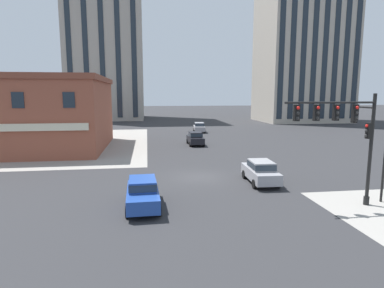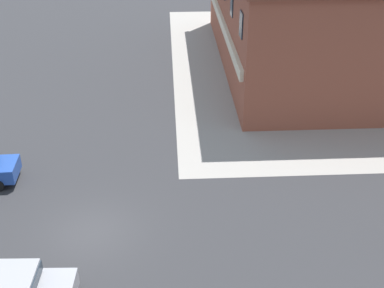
% 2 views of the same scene
% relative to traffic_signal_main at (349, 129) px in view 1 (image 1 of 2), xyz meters
% --- Properties ---
extents(ground_plane, '(320.00, 320.00, 0.00)m').
position_rel_traffic_signal_main_xyz_m(ground_plane, '(-7.44, 7.54, -4.47)').
color(ground_plane, '#2D2D30').
extents(sidewalk_far_corner, '(32.00, 32.00, 0.02)m').
position_rel_traffic_signal_main_xyz_m(sidewalk_far_corner, '(-27.44, 27.54, -4.47)').
color(sidewalk_far_corner, gray).
rests_on(sidewalk_far_corner, ground).
extents(traffic_signal_main, '(5.46, 2.09, 6.50)m').
position_rel_traffic_signal_main_xyz_m(traffic_signal_main, '(0.00, 0.00, 0.00)').
color(traffic_signal_main, black).
rests_on(traffic_signal_main, ground).
extents(car_main_northbound_near, '(2.18, 4.54, 1.68)m').
position_rel_traffic_signal_main_xyz_m(car_main_northbound_near, '(-2.55, 37.59, -3.56)').
color(car_main_northbound_near, '#99999E').
rests_on(car_main_northbound_near, ground).
extents(car_main_southbound_far, '(1.91, 4.41, 1.68)m').
position_rel_traffic_signal_main_xyz_m(car_main_southbound_far, '(-5.29, 23.76, -3.56)').
color(car_main_southbound_far, black).
rests_on(car_main_southbound_far, ground).
extents(car_cross_eastbound, '(1.99, 4.45, 1.68)m').
position_rel_traffic_signal_main_xyz_m(car_cross_eastbound, '(-11.71, 1.19, -3.56)').
color(car_cross_eastbound, '#23479E').
rests_on(car_cross_eastbound, ground).
extents(car_cross_westbound, '(2.03, 4.47, 1.68)m').
position_rel_traffic_signal_main_xyz_m(car_cross_westbound, '(-3.23, 5.22, -3.56)').
color(car_cross_westbound, '#99999E').
rests_on(car_cross_westbound, ground).
extents(storefront_block_near_corner, '(23.36, 16.45, 8.49)m').
position_rel_traffic_signal_main_xyz_m(storefront_block_near_corner, '(-27.89, 23.55, -0.22)').
color(storefront_block_near_corner, brown).
rests_on(storefront_block_near_corner, ground).
extents(residential_tower_skyline_left, '(18.70, 19.42, 49.23)m').
position_rel_traffic_signal_main_xyz_m(residential_tower_skyline_left, '(-21.46, 72.09, 20.16)').
color(residential_tower_skyline_left, '#9E998E').
rests_on(residential_tower_skyline_left, ground).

